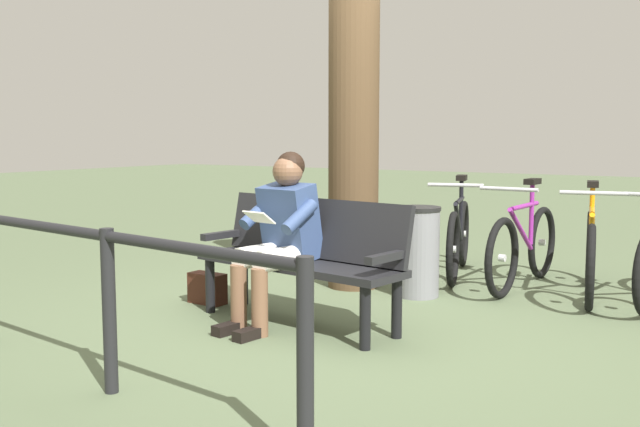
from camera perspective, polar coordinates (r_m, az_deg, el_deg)
name	(u,v)px	position (r m, az deg, el deg)	size (l,w,h in m)	color
ground_plane	(335,322)	(5.11, 1.17, -8.64)	(40.00, 40.00, 0.00)	#566647
bench	(305,251)	(5.00, -1.23, -3.01)	(1.65, 0.71, 0.87)	black
person_reading	(280,230)	(4.92, -3.24, -1.32)	(0.53, 0.80, 1.20)	#334772
handbag	(207,288)	(5.69, -8.97, -5.91)	(0.30, 0.14, 0.24)	#3F1E14
tree_trunk	(354,111)	(6.14, 2.71, 8.19)	(0.43, 0.43, 3.04)	#4C3823
litter_bin	(418,251)	(5.89, 7.82, -3.01)	(0.36, 0.36, 0.74)	slate
bicycle_purple	(590,253)	(6.22, 20.74, -2.96)	(0.52, 1.66, 0.94)	black
bicycle_orange	(524,246)	(6.41, 15.92, -2.53)	(0.48, 1.68, 0.94)	black
bicycle_green	(459,238)	(6.80, 10.99, -1.90)	(0.61, 1.63, 0.94)	black
railing_fence	(108,282)	(3.78, -16.52, -5.24)	(2.67, 0.40, 0.85)	black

